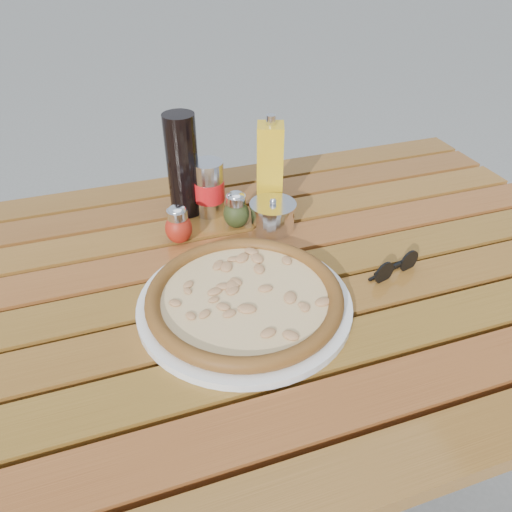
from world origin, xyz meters
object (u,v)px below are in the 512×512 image
object	(u,v)px
parmesan_tin	(273,216)
pepper_shaker	(178,225)
soda_can	(209,188)
dark_bottle	(183,166)
plate	(245,304)
sunglasses	(395,267)
olive_oil_cruet	(270,167)
oregano_shaker	(236,210)
table	(259,306)
pizza	(245,297)

from	to	relation	value
parmesan_tin	pepper_shaker	bearing A→B (deg)	175.55
soda_can	dark_bottle	bearing A→B (deg)	157.21
soda_can	plate	bearing A→B (deg)	-94.35
soda_can	pepper_shaker	bearing A→B (deg)	-133.75
soda_can	sunglasses	distance (m)	0.42
plate	parmesan_tin	size ratio (longest dim) A/B	3.70
soda_can	olive_oil_cruet	world-z (taller)	olive_oil_cruet
sunglasses	oregano_shaker	bearing A→B (deg)	116.94
plate	oregano_shaker	world-z (taller)	oregano_shaker
table	dark_bottle	distance (m)	0.34
dark_bottle	sunglasses	world-z (taller)	dark_bottle
plate	parmesan_tin	bearing A→B (deg)	58.93
table	pizza	xyz separation A→B (m)	(-0.05, -0.07, 0.10)
plate	parmesan_tin	xyz separation A→B (m)	(0.13, 0.22, 0.02)
dark_bottle	table	bearing A→B (deg)	-74.27
parmesan_tin	pizza	bearing A→B (deg)	-121.07
pizza	dark_bottle	world-z (taller)	dark_bottle
pizza	sunglasses	distance (m)	0.29
oregano_shaker	olive_oil_cruet	world-z (taller)	olive_oil_cruet
parmesan_tin	table	bearing A→B (deg)	-118.76
pizza	dark_bottle	size ratio (longest dim) A/B	1.85
pizza	sunglasses	xyz separation A→B (m)	(0.29, -0.00, -0.01)
plate	sunglasses	xyz separation A→B (m)	(0.29, -0.00, 0.01)
sunglasses	plate	bearing A→B (deg)	164.69
parmesan_tin	sunglasses	size ratio (longest dim) A/B	0.89
pepper_shaker	oregano_shaker	xyz separation A→B (m)	(0.12, 0.02, 0.00)
sunglasses	olive_oil_cruet	bearing A→B (deg)	98.30
soda_can	parmesan_tin	bearing A→B (deg)	-44.83
olive_oil_cruet	table	bearing A→B (deg)	-114.16
pizza	soda_can	bearing A→B (deg)	85.65
pepper_shaker	dark_bottle	distance (m)	0.14
sunglasses	dark_bottle	bearing A→B (deg)	117.16
pepper_shaker	soda_can	distance (m)	0.13
sunglasses	table	bearing A→B (deg)	147.19
plate	dark_bottle	distance (m)	0.36
pepper_shaker	oregano_shaker	bearing A→B (deg)	7.98
plate	sunglasses	distance (m)	0.29
pizza	parmesan_tin	world-z (taller)	parmesan_tin
pepper_shaker	plate	bearing A→B (deg)	-75.00
olive_oil_cruet	sunglasses	size ratio (longest dim) A/B	1.92
soda_can	sunglasses	xyz separation A→B (m)	(0.26, -0.33, -0.04)
table	pepper_shaker	xyz separation A→B (m)	(-0.11, 0.16, 0.11)
olive_oil_cruet	soda_can	bearing A→B (deg)	172.46
pepper_shaker	oregano_shaker	distance (m)	0.13
pizza	table	bearing A→B (deg)	54.79
dark_bottle	soda_can	bearing A→B (deg)	-22.79
pepper_shaker	parmesan_tin	bearing A→B (deg)	-4.45
table	soda_can	distance (m)	0.28
pepper_shaker	dark_bottle	xyz separation A→B (m)	(0.04, 0.11, 0.07)
plate	pizza	world-z (taller)	pizza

